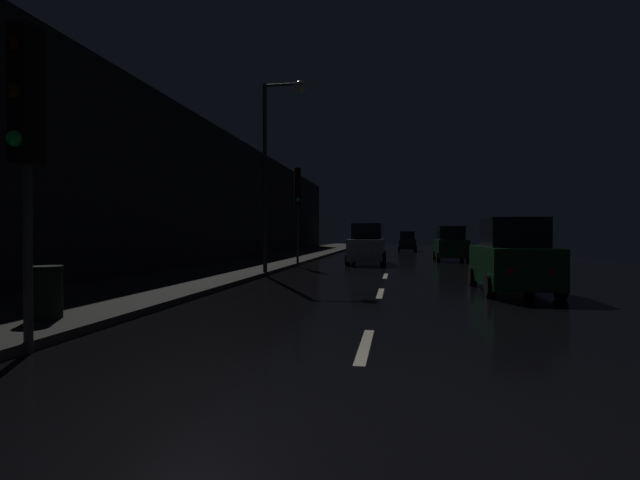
# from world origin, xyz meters

# --- Properties ---
(ground) EXTENTS (25.94, 84.00, 0.02)m
(ground) POSITION_xyz_m (0.00, 24.50, -0.01)
(ground) COLOR black
(sidewalk_left) EXTENTS (4.40, 84.00, 0.15)m
(sidewalk_left) POSITION_xyz_m (-6.77, 24.50, 0.07)
(sidewalk_left) COLOR #33302D
(sidewalk_left) RESTS_ON ground
(building_facade_left) EXTENTS (0.80, 63.00, 7.36)m
(building_facade_left) POSITION_xyz_m (-9.37, 21.00, 3.68)
(building_facade_left) COLOR black
(building_facade_left) RESTS_ON ground
(lane_centerline) EXTENTS (0.16, 13.66, 0.01)m
(lane_centerline) POSITION_xyz_m (0.00, 8.87, 0.01)
(lane_centerline) COLOR beige
(lane_centerline) RESTS_ON ground
(traffic_light_far_left) EXTENTS (0.38, 0.49, 4.92)m
(traffic_light_far_left) POSITION_xyz_m (-4.46, 19.09, 3.58)
(traffic_light_far_left) COLOR #38383A
(traffic_light_far_left) RESTS_ON ground
(traffic_light_near_left) EXTENTS (0.34, 0.47, 4.51)m
(traffic_light_near_left) POSITION_xyz_m (-4.57, 1.82, 3.24)
(traffic_light_near_left) COLOR #38383A
(traffic_light_near_left) RESTS_ON ground
(streetlamp_overhead) EXTENTS (1.70, 0.44, 7.55)m
(streetlamp_overhead) POSITION_xyz_m (-4.22, 13.95, 4.97)
(streetlamp_overhead) COLOR #2D2D30
(streetlamp_overhead) RESTS_ON ground
(trash_bin_curbside) EXTENTS (0.55, 0.55, 0.93)m
(trash_bin_curbside) POSITION_xyz_m (-5.65, 3.49, 0.62)
(trash_bin_curbside) COLOR black
(trash_bin_curbside) RESTS_ON sidewalk_left
(car_approaching_headlights) EXTENTS (2.01, 4.36, 2.19)m
(car_approaching_headlights) POSITION_xyz_m (-1.20, 21.89, 1.00)
(car_approaching_headlights) COLOR silver
(car_approaching_headlights) RESTS_ON ground
(car_parked_right_far) EXTENTS (1.92, 4.17, 2.10)m
(car_parked_right_far) POSITION_xyz_m (3.67, 25.88, 0.96)
(car_parked_right_far) COLOR #0F3819
(car_parked_right_far) RESTS_ON ground
(car_parked_right_near) EXTENTS (1.92, 4.15, 2.09)m
(car_parked_right_near) POSITION_xyz_m (3.67, 10.15, 0.96)
(car_parked_right_near) COLOR #0F3819
(car_parked_right_near) RESTS_ON ground
(car_distant_taillights) EXTENTS (1.69, 3.67, 1.85)m
(car_distant_taillights) POSITION_xyz_m (1.33, 40.90, 0.84)
(car_distant_taillights) COLOR black
(car_distant_taillights) RESTS_ON ground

